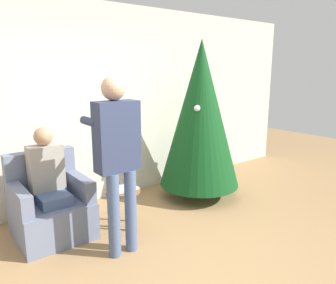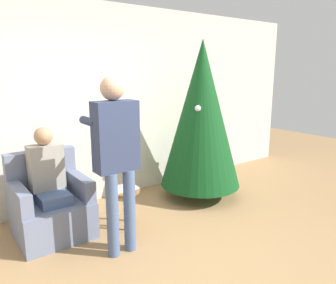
# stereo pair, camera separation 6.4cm
# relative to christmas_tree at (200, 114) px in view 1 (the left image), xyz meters

# --- Properties ---
(ground_plane) EXTENTS (14.00, 14.00, 0.00)m
(ground_plane) POSITION_rel_christmas_tree_xyz_m (-1.32, -1.42, -1.21)
(ground_plane) COLOR #99754C
(wall_back) EXTENTS (8.00, 0.06, 2.70)m
(wall_back) POSITION_rel_christmas_tree_xyz_m (-1.32, 0.81, 0.14)
(wall_back) COLOR beige
(wall_back) RESTS_ON ground_plane
(christmas_tree) EXTENTS (1.14, 1.14, 2.23)m
(christmas_tree) POSITION_rel_christmas_tree_xyz_m (0.00, 0.00, 0.00)
(christmas_tree) COLOR brown
(christmas_tree) RESTS_ON ground_plane
(armchair) EXTENTS (0.77, 0.75, 0.92)m
(armchair) POSITION_rel_christmas_tree_xyz_m (-2.10, 0.16, -0.89)
(armchair) COLOR slate
(armchair) RESTS_ON ground_plane
(person_seated) EXTENTS (0.36, 0.46, 1.22)m
(person_seated) POSITION_rel_christmas_tree_xyz_m (-2.10, 0.13, -0.54)
(person_seated) COLOR #475B84
(person_seated) RESTS_ON ground_plane
(person_standing) EXTENTS (0.44, 0.57, 1.77)m
(person_standing) POSITION_rel_christmas_tree_xyz_m (-1.66, -0.61, -0.14)
(person_standing) COLOR #475B84
(person_standing) RESTS_ON ground_plane
(side_stool) EXTENTS (0.41, 0.41, 0.46)m
(side_stool) POSITION_rel_christmas_tree_xyz_m (-1.36, -0.17, -0.82)
(side_stool) COLOR brown
(side_stool) RESTS_ON ground_plane
(laptop) EXTENTS (0.32, 0.21, 0.02)m
(laptop) POSITION_rel_christmas_tree_xyz_m (-1.36, -0.17, -0.74)
(laptop) COLOR silver
(laptop) RESTS_ON side_stool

